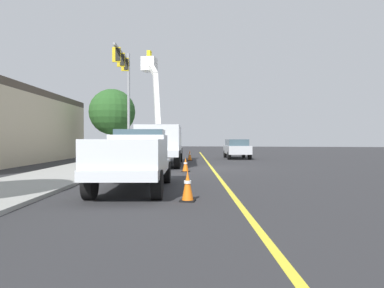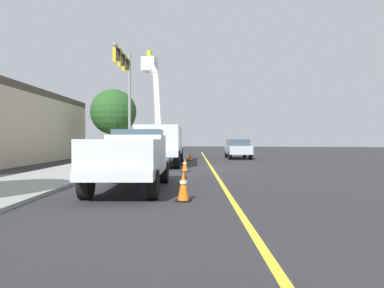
{
  "view_description": "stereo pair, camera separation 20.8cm",
  "coord_description": "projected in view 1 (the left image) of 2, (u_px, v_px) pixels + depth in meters",
  "views": [
    {
      "loc": [
        -20.1,
        -2.32,
        1.7
      ],
      "look_at": [
        0.88,
        1.34,
        1.4
      ],
      "focal_mm": 32.03,
      "sensor_mm": 36.0,
      "label": 1
    },
    {
      "loc": [
        -20.07,
        -2.52,
        1.7
      ],
      "look_at": [
        0.88,
        1.34,
        1.4
      ],
      "focal_mm": 32.03,
      "sensor_mm": 36.0,
      "label": 2
    }
  ],
  "objects": [
    {
      "name": "traffic_cone_mid_front",
      "position": [
        186.0,
        165.0,
        17.82
      ],
      "size": [
        0.4,
        0.4,
        0.73
      ],
      "color": "black",
      "rests_on": "ground"
    },
    {
      "name": "ground",
      "position": [
        212.0,
        168.0,
        20.22
      ],
      "size": [
        120.0,
        120.0,
        0.0
      ],
      "primitive_type": "plane",
      "color": "#2D2D30"
    },
    {
      "name": "street_tree_right",
      "position": [
        112.0,
        112.0,
        31.05
      ],
      "size": [
        4.15,
        4.15,
        6.26
      ],
      "color": "brown",
      "rests_on": "ground"
    },
    {
      "name": "traffic_signal_mast",
      "position": [
        125.0,
        82.0,
        26.13
      ],
      "size": [
        5.33,
        1.2,
        8.65
      ],
      "color": "gray",
      "rests_on": "ground"
    },
    {
      "name": "traffic_cone_leading",
      "position": [
        188.0,
        186.0,
        9.34
      ],
      "size": [
        0.4,
        0.4,
        0.86
      ],
      "color": "black",
      "rests_on": "ground"
    },
    {
      "name": "utility_bucket_truck",
      "position": [
        162.0,
        140.0,
        22.61
      ],
      "size": [
        8.51,
        3.92,
        7.57
      ],
      "color": "silver",
      "rests_on": "ground"
    },
    {
      "name": "passing_minivan",
      "position": [
        237.0,
        147.0,
        30.1
      ],
      "size": [
        5.06,
        2.72,
        1.69
      ],
      "color": "silver",
      "rests_on": "ground"
    },
    {
      "name": "lane_centre_stripe",
      "position": [
        212.0,
        168.0,
        20.22
      ],
      "size": [
        49.24,
        9.03,
        0.01
      ],
      "primitive_type": "cube",
      "rotation": [
        0.0,
        0.0,
        0.18
      ],
      "color": "yellow",
      "rests_on": "ground"
    },
    {
      "name": "service_pickup_truck",
      "position": [
        134.0,
        157.0,
        11.39
      ],
      "size": [
        5.88,
        3.06,
        2.06
      ],
      "color": "silver",
      "rests_on": "ground"
    },
    {
      "name": "traffic_cone_mid_rear",
      "position": [
        190.0,
        155.0,
        26.99
      ],
      "size": [
        0.4,
        0.4,
        0.84
      ],
      "color": "black",
      "rests_on": "ground"
    },
    {
      "name": "sidewalk_far_side",
      "position": [
        89.0,
        167.0,
        20.18
      ],
      "size": [
        59.69,
        14.19,
        0.12
      ],
      "primitive_type": "cube",
      "rotation": [
        0.0,
        0.0,
        0.18
      ],
      "color": "#9E9E99",
      "rests_on": "ground"
    }
  ]
}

